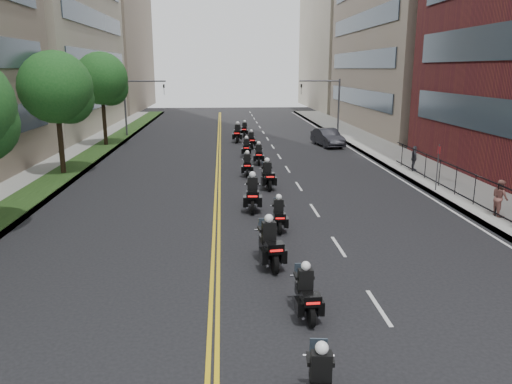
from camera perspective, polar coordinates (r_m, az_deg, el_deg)
sidewalk_right at (r=35.78m, az=17.76°, el=2.79°), size 4.00×90.00×0.15m
sidewalk_left at (r=35.01m, az=-21.89°, el=2.21°), size 4.00×90.00×0.15m
grass_strip at (r=34.75m, az=-20.65°, el=2.40°), size 2.00×90.00×0.04m
building_right_far at (r=88.82m, az=11.46°, el=17.82°), size 15.00×28.00×26.00m
building_left_far at (r=88.38m, az=-18.39°, el=17.43°), size 16.00×28.00×26.00m
iron_fence at (r=23.78m, az=26.98°, el=-1.43°), size 0.05×28.00×1.50m
street_trees at (r=28.09m, az=-24.90°, el=9.71°), size 4.40×38.40×7.98m
traffic_signal_right at (r=50.86m, az=8.39°, el=10.54°), size 4.09×0.20×5.60m
traffic_signal_left at (r=50.43m, az=-13.68°, el=10.27°), size 4.09×0.20×5.60m
motorcycle_1 at (r=13.92m, az=5.75°, el=-11.59°), size 0.49×2.06×1.52m
motorcycle_2 at (r=17.11m, az=1.57°, el=-6.15°), size 0.72×2.41×1.78m
motorcycle_3 at (r=20.83m, az=2.62°, el=-2.77°), size 0.49×2.06×1.52m
motorcycle_4 at (r=23.73m, az=-0.40°, el=-0.34°), size 0.62×2.50×1.85m
motorcycle_5 at (r=28.03m, az=1.32°, el=1.79°), size 0.60×2.35×1.73m
motorcycle_6 at (r=31.48m, az=-1.00°, el=3.03°), size 0.52×2.15×1.59m
motorcycle_7 at (r=35.31m, az=0.31°, el=4.24°), size 0.54×2.18×1.61m
motorcycle_8 at (r=38.50m, az=-1.10°, el=5.02°), size 0.53×2.12×1.56m
motorcycle_9 at (r=42.40m, az=-0.53°, el=5.86°), size 0.50×2.15×1.59m
motorcycle_10 at (r=46.09m, az=-2.12°, el=6.64°), size 0.69×2.53×1.87m
motorcycle_11 at (r=49.84m, az=-1.32°, el=7.09°), size 0.61×2.19×1.62m
parked_sedan at (r=44.03m, az=8.19°, el=6.20°), size 2.34×4.81×1.52m
pedestrian_b at (r=24.78m, az=26.12°, el=-0.59°), size 0.63×0.80×1.64m
pedestrian_c at (r=33.82m, az=17.62°, el=3.69°), size 0.51×0.97×1.59m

